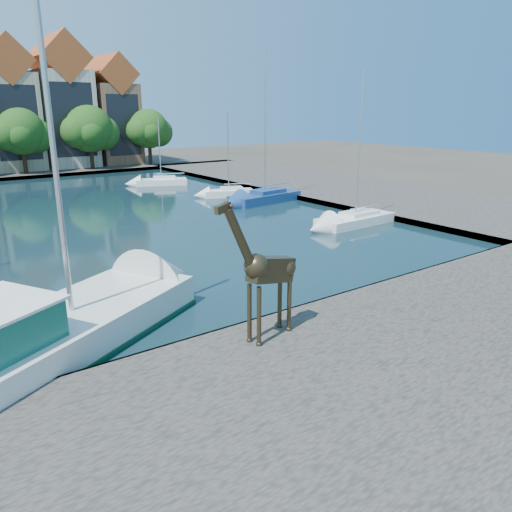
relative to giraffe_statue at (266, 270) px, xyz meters
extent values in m
plane|color=#38332B|center=(1.57, 1.55, -2.92)|extent=(160.00, 160.00, 0.00)
cube|color=black|center=(1.57, 25.55, -2.88)|extent=(38.00, 50.00, 0.08)
cube|color=#4D4943|center=(1.57, -5.45, -2.67)|extent=(50.00, 14.00, 0.50)
cube|color=#4D4943|center=(26.57, 25.55, -2.67)|extent=(14.00, 52.00, 0.50)
cube|color=tan|center=(3.57, 57.55, 3.33)|extent=(5.88, 9.00, 11.50)
cube|color=#A54E21|center=(3.57, 57.55, 10.40)|extent=(5.94, 9.18, 5.94)
cube|color=black|center=(3.57, 53.07, 3.33)|extent=(4.80, 0.05, 8.62)
cube|color=beige|center=(10.07, 57.55, 3.58)|extent=(6.37, 9.00, 12.00)
cube|color=#A54E21|center=(10.07, 57.55, 11.01)|extent=(6.43, 9.18, 6.43)
cube|color=black|center=(10.07, 53.07, 3.58)|extent=(5.20, 0.05, 9.00)
cube|color=brown|center=(16.57, 57.55, 2.83)|extent=(5.39, 9.00, 10.50)
cube|color=#A54E21|center=(16.57, 57.55, 9.29)|extent=(5.44, 9.18, 5.44)
cube|color=black|center=(16.57, 53.07, 2.83)|extent=(4.40, 0.05, 7.88)
cylinder|color=#332114|center=(3.57, 52.05, -0.82)|extent=(0.50, 0.50, 3.20)
sphere|color=#214413|center=(3.57, 52.05, 2.40)|extent=(5.40, 5.40, 5.40)
sphere|color=#214413|center=(5.19, 52.35, 1.86)|extent=(4.05, 4.05, 4.05)
sphere|color=#214413|center=(2.09, 51.65, 2.13)|extent=(3.78, 3.78, 3.78)
cylinder|color=#332114|center=(11.57, 52.05, -0.82)|extent=(0.50, 0.50, 3.20)
sphere|color=#214413|center=(11.57, 52.05, 2.52)|extent=(5.80, 5.80, 5.80)
sphere|color=#214413|center=(13.31, 52.35, 1.94)|extent=(4.35, 4.35, 4.35)
sphere|color=#214413|center=(9.98, 51.65, 2.23)|extent=(4.06, 4.06, 4.06)
cylinder|color=#332114|center=(19.57, 52.05, -0.82)|extent=(0.50, 0.50, 3.20)
sphere|color=#214413|center=(19.57, 52.05, 2.34)|extent=(5.20, 5.20, 5.20)
sphere|color=#214413|center=(21.13, 52.35, 1.82)|extent=(3.90, 3.90, 3.90)
sphere|color=#214413|center=(18.14, 51.65, 2.08)|extent=(3.64, 3.64, 3.64)
cylinder|color=#312918|center=(-0.50, -0.32, -1.39)|extent=(0.16, 0.16, 2.05)
cylinder|color=#312918|center=(-0.59, 0.10, -1.39)|extent=(0.16, 0.16, 2.05)
cylinder|color=#312918|center=(1.03, -0.01, -1.39)|extent=(0.16, 0.16, 2.05)
cylinder|color=#312918|center=(0.94, 0.41, -1.39)|extent=(0.16, 0.16, 2.05)
cube|color=#312918|center=(0.27, 0.05, -0.03)|extent=(2.05, 0.92, 1.20)
cylinder|color=#312918|center=(-1.16, -0.24, 1.30)|extent=(1.34, 0.55, 2.12)
cube|color=#312918|center=(-1.85, -0.38, 2.34)|extent=(0.59, 0.29, 0.32)
cube|color=silver|center=(-6.43, 3.70, -2.10)|extent=(13.03, 9.47, 1.48)
cylinder|color=#B2B2B7|center=(-5.11, 4.43, 3.97)|extent=(0.18, 0.18, 11.35)
cube|color=silver|center=(16.56, 11.39, -2.43)|extent=(6.27, 2.40, 0.81)
cube|color=silver|center=(16.56, 11.39, -2.16)|extent=(2.76, 1.62, 0.45)
cylinder|color=#B2B2B7|center=(16.56, 11.39, 2.70)|extent=(0.11, 0.11, 9.82)
cube|color=navy|center=(16.57, 22.03, -2.34)|extent=(6.91, 3.12, 0.99)
cube|color=navy|center=(16.57, 22.03, -2.01)|extent=(3.10, 1.97, 0.55)
cylinder|color=#B2B2B7|center=(16.57, 22.03, 3.93)|extent=(0.13, 0.13, 11.98)
cube|color=white|center=(15.61, 26.32, -2.44)|extent=(4.81, 3.13, 0.81)
cube|color=white|center=(15.61, 26.32, -2.17)|extent=(2.25, 1.76, 0.45)
cylinder|color=#B2B2B7|center=(15.61, 26.32, 1.25)|extent=(0.11, 0.11, 6.92)
cube|color=white|center=(13.73, 36.60, -2.43)|extent=(5.59, 3.71, 0.82)
cube|color=white|center=(13.73, 36.60, -2.15)|extent=(2.63, 2.07, 0.46)
cylinder|color=#B2B2B7|center=(13.73, 36.60, 0.95)|extent=(0.11, 0.11, 6.30)
camera|label=1|loc=(-9.36, -12.33, 5.12)|focal=35.00mm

